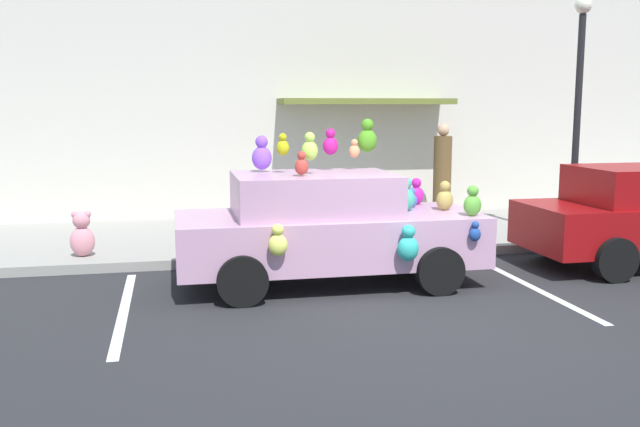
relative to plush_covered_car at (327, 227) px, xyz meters
name	(u,v)px	position (x,y,z in m)	size (l,w,h in m)	color
ground_plane	(412,317)	(0.65, -1.72, -0.81)	(60.00, 60.00, 0.00)	#262628
sidewalk	(322,235)	(0.65, 3.28, -0.73)	(24.00, 4.00, 0.15)	gray
storefront_building	(301,70)	(0.66, 5.42, 2.39)	(24.00, 1.25, 6.40)	beige
parking_stripe_front	(530,286)	(2.71, -0.72, -0.80)	(0.12, 3.60, 0.01)	silver
parking_stripe_rear	(124,309)	(-2.69, -0.72, -0.80)	(0.12, 3.60, 0.01)	silver
plush_covered_car	(327,227)	(0.00, 0.00, 0.00)	(4.17, 2.05, 2.28)	#BE8EAD
teddy_bear_on_sidewalk	(82,235)	(-3.45, 1.87, -0.33)	(0.37, 0.31, 0.71)	pink
street_lamp_post	(578,94)	(4.85, 1.78, 1.85)	(0.28, 0.28, 4.13)	black
pedestrian_near_shopfront	(442,175)	(3.39, 4.26, 0.25)	(0.37, 0.37, 1.94)	brown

